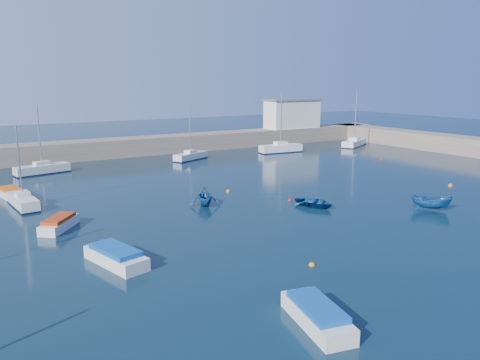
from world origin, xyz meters
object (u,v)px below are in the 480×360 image
motorboat_1 (59,223)px  dinghy_center (314,202)px  sailboat_7 (281,148)px  sailboat_3 (23,201)px  motorboat_3 (317,315)px  sailboat_8 (354,143)px  motorboat_0 (116,256)px  dinghy_right (432,203)px  harbor_office (292,114)px  sailboat_6 (191,156)px  sailboat_5 (42,169)px  motorboat_2 (11,193)px  dinghy_left (205,196)px

motorboat_1 → dinghy_center: motorboat_1 is taller
sailboat_7 → motorboat_1: sailboat_7 is taller
sailboat_3 → motorboat_3: size_ratio=1.53×
sailboat_7 → sailboat_8: (15.21, -0.66, -0.08)m
motorboat_0 → dinghy_right: (27.09, -1.94, 0.13)m
harbor_office → sailboat_3: size_ratio=1.38×
motorboat_0 → motorboat_1: (-1.63, 9.07, -0.05)m
motorboat_0 → harbor_office: bearing=28.0°
dinghy_center → motorboat_1: bearing=150.4°
sailboat_6 → motorboat_1: (-22.20, -23.99, -0.11)m
sailboat_6 → motorboat_3: 47.41m
sailboat_8 → motorboat_3: sailboat_8 is taller
sailboat_7 → sailboat_5: bearing=94.7°
motorboat_0 → dinghy_center: motorboat_0 is taller
dinghy_right → motorboat_0: bearing=134.6°
motorboat_2 → sailboat_8: bearing=-2.7°
sailboat_5 → dinghy_right: bearing=-155.6°
sailboat_7 → motorboat_2: bearing=110.6°
harbor_office → motorboat_3: bearing=-126.3°
dinghy_right → sailboat_6: bearing=59.2°
sailboat_3 → motorboat_1: sailboat_3 is taller
sailboat_3 → sailboat_7: bearing=14.6°
motorboat_0 → sailboat_6: bearing=43.3°
harbor_office → motorboat_2: harbor_office is taller
dinghy_left → sailboat_8: bearing=50.0°
harbor_office → dinghy_center: 45.87m
motorboat_0 → dinghy_center: size_ratio=1.39×
motorboat_1 → motorboat_0: bearing=-42.5°
motorboat_3 → dinghy_center: 21.04m
sailboat_8 → dinghy_right: 41.26m
sailboat_7 → sailboat_8: 15.22m
sailboat_5 → motorboat_0: (-0.80, -32.96, -0.10)m
sailboat_6 → dinghy_left: (-9.62, -23.44, 0.28)m
sailboat_5 → motorboat_2: 11.98m
sailboat_5 → motorboat_3: (4.93, -44.92, -0.11)m
dinghy_center → dinghy_left: (-8.21, 5.40, 0.46)m
sailboat_8 → dinghy_left: 45.75m
dinghy_center → dinghy_right: (7.93, -6.17, 0.25)m
sailboat_5 → motorboat_1: (-2.43, -23.88, -0.15)m
sailboat_7 → motorboat_0: bearing=137.8°
sailboat_8 → motorboat_1: bearing=85.7°
sailboat_7 → dinghy_left: (-24.89, -22.69, 0.16)m
sailboat_8 → dinghy_center: size_ratio=2.58×
dinghy_left → motorboat_2: bearing=161.4°
sailboat_3 → sailboat_7: size_ratio=0.79×
dinghy_center → dinghy_right: 10.05m
sailboat_8 → motorboat_0: bearing=94.3°
motorboat_3 → sailboat_5: bearing=108.2°
sailboat_3 → sailboat_8: (54.19, 14.31, 0.03)m
sailboat_3 → dinghy_left: (14.10, -7.73, 0.27)m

